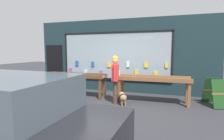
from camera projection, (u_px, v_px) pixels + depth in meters
name	position (u px, v px, depth m)	size (l,w,h in m)	color
ground_plane	(102.00, 107.00, 5.67)	(40.00, 40.00, 0.00)	#2D2D33
shopfront_facade	(120.00, 56.00, 7.78)	(7.98, 0.29, 3.20)	#192D33
display_table_left	(75.00, 78.00, 7.00)	(2.50, 0.66, 0.92)	brown
display_table_right	(153.00, 82.00, 6.08)	(2.50, 0.68, 0.94)	brown
person_browsing	(115.00, 76.00, 6.00)	(0.31, 0.64, 1.65)	#4C382D
small_dog	(123.00, 97.00, 5.87)	(0.38, 0.50, 0.42)	#99724C
sandwich_board_sign	(215.00, 92.00, 5.77)	(0.68, 0.93, 0.90)	#193F19
parked_car	(5.00, 117.00, 2.85)	(4.00, 2.03, 1.41)	black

